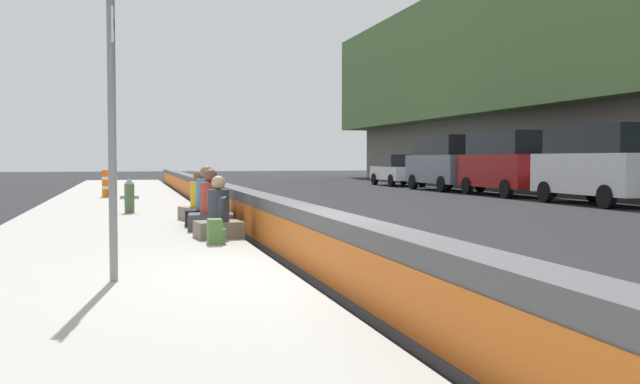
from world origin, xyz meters
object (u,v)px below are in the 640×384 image
(seated_person_far, at_px, (199,204))
(parked_car_midline, at_px, (446,162))
(parked_car_far, at_px, (398,170))
(parked_car_third, at_px, (601,163))
(seated_person_middle, at_px, (211,211))
(backpack, at_px, (216,232))
(fire_hydrant, at_px, (129,195))
(construction_barrel, at_px, (109,183))
(parked_car_fourth, at_px, (508,162))
(seated_person_rear, at_px, (207,207))
(route_sign_post, at_px, (112,93))
(seated_person_foreground, at_px, (219,219))

(seated_person_far, distance_m, parked_car_midline, 20.20)
(parked_car_midline, relative_size, parked_car_far, 1.14)
(seated_person_far, height_order, parked_car_third, parked_car_third)
(seated_person_middle, relative_size, backpack, 2.92)
(fire_hydrant, distance_m, seated_person_middle, 5.16)
(construction_barrel, bearing_deg, seated_person_middle, -170.78)
(construction_barrel, xyz_separation_m, parked_car_fourth, (-0.67, -15.28, 0.73))
(fire_hydrant, relative_size, seated_person_middle, 0.75)
(construction_barrel, height_order, parked_car_third, parked_car_third)
(fire_hydrant, xyz_separation_m, seated_person_rear, (-3.93, -1.51, -0.07))
(route_sign_post, bearing_deg, seated_person_foreground, -21.57)
(seated_person_far, relative_size, backpack, 2.73)
(seated_person_foreground, xyz_separation_m, parked_car_third, (8.07, -13.18, 0.88))
(parked_car_midline, bearing_deg, parked_car_third, -178.66)
(seated_person_middle, distance_m, seated_person_far, 2.45)
(seated_person_far, bearing_deg, parked_car_far, -30.56)
(route_sign_post, xyz_separation_m, backpack, (3.29, -1.49, -1.88))
(parked_car_midline, xyz_separation_m, parked_car_far, (6.26, 0.03, -0.49))
(seated_person_middle, distance_m, parked_car_far, 27.45)
(seated_person_far, height_order, parked_car_fourth, parked_car_fourth)
(parked_car_midline, bearing_deg, parked_car_far, 0.24)
(seated_person_middle, bearing_deg, parked_car_third, -63.20)
(seated_person_rear, bearing_deg, seated_person_foreground, 178.79)
(seated_person_foreground, relative_size, backpack, 2.66)
(backpack, relative_size, parked_car_far, 0.09)
(seated_person_foreground, distance_m, parked_car_third, 15.48)
(construction_barrel, relative_size, parked_car_midline, 0.18)
(fire_hydrant, xyz_separation_m, backpack, (-7.24, -1.31, -0.25))
(backpack, bearing_deg, fire_hydrant, 10.23)
(route_sign_post, distance_m, parked_car_fourth, 23.44)
(route_sign_post, distance_m, parked_car_third, 19.25)
(route_sign_post, height_order, fire_hydrant, route_sign_post)
(seated_person_middle, distance_m, seated_person_rear, 1.02)
(fire_hydrant, bearing_deg, route_sign_post, 178.98)
(route_sign_post, relative_size, seated_person_rear, 2.96)
(route_sign_post, distance_m, parked_car_midline, 27.72)
(parked_car_fourth, bearing_deg, backpack, 138.18)
(parked_car_far, bearing_deg, seated_person_middle, 152.03)
(backpack, relative_size, parked_car_midline, 0.08)
(parked_car_far, bearing_deg, parked_car_third, -179.05)
(seated_person_middle, height_order, backpack, seated_person_middle)
(parked_car_fourth, distance_m, parked_car_midline, 5.41)
(route_sign_post, xyz_separation_m, seated_person_rear, (6.61, -1.70, -1.69))
(fire_hydrant, height_order, parked_car_third, parked_car_third)
(construction_barrel, bearing_deg, parked_car_midline, -72.53)
(backpack, height_order, parked_car_midline, parked_car_midline)
(seated_person_middle, height_order, parked_car_far, parked_car_far)
(fire_hydrant, distance_m, seated_person_far, 2.91)
(parked_car_fourth, bearing_deg, parked_car_midline, 2.43)
(seated_person_middle, relative_size, parked_car_midline, 0.23)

